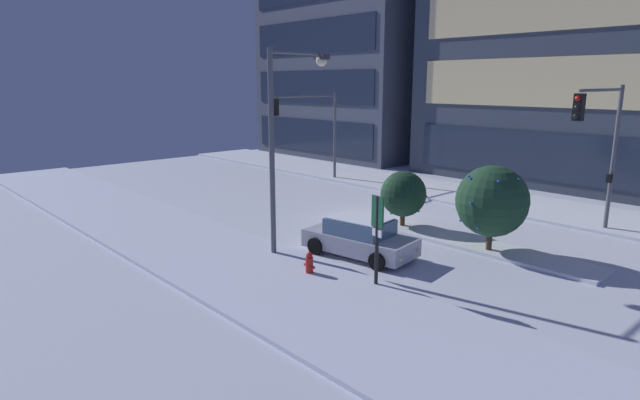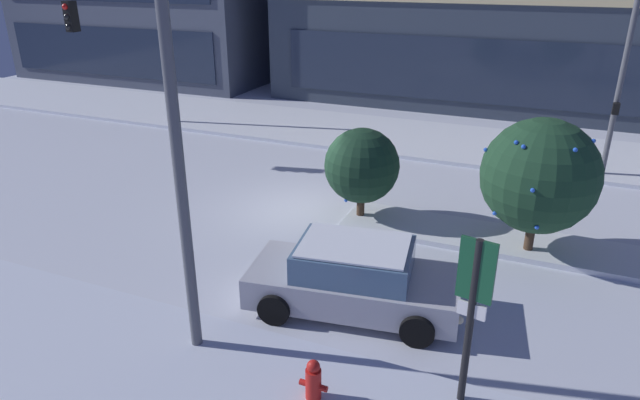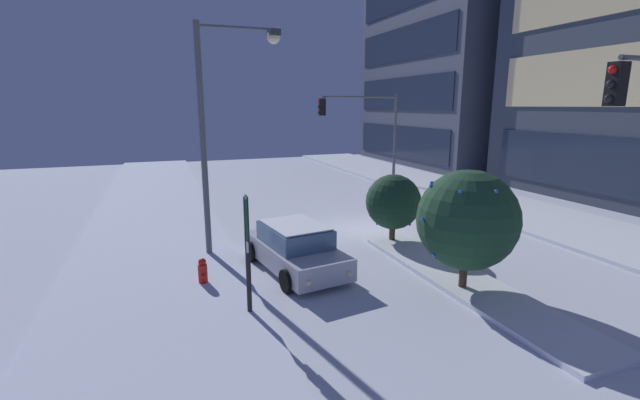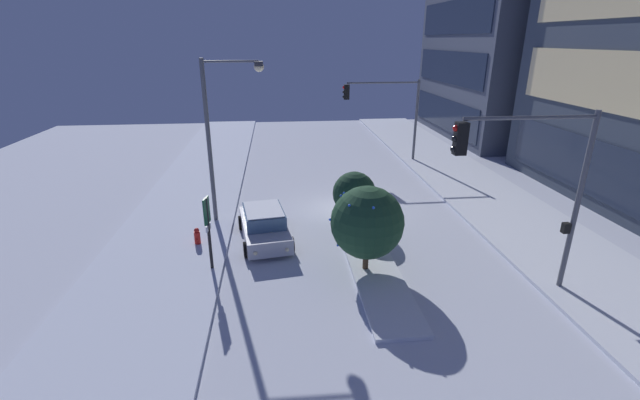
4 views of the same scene
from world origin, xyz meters
TOP-DOWN VIEW (x-y plane):
  - ground at (0.00, 0.00)m, footprint 52.00×52.00m
  - curb_strip_near at (0.00, -8.28)m, footprint 52.00×5.20m
  - curb_strip_far at (0.00, 8.28)m, footprint 52.00×5.20m
  - median_strip at (5.95, 0.16)m, footprint 9.00×1.80m
  - office_tower_secondary at (-17.52, 17.41)m, footprint 15.71×11.14m
  - car_near at (3.09, -4.11)m, footprint 4.54×2.56m
  - traffic_light_corner_far_left at (-9.14, 4.26)m, footprint 0.32×5.42m
  - street_lamp_arched at (0.89, -5.79)m, footprint 0.56×2.76m
  - fire_hydrant at (3.44, -6.98)m, footprint 0.48×0.26m
  - parking_info_sign at (5.65, -6.08)m, footprint 0.55×0.16m
  - decorated_tree_median at (1.78, 0.12)m, footprint 2.05×2.05m
  - decorated_tree_left_of_median at (6.27, -0.20)m, footprint 2.74×2.79m

SIDE VIEW (x-z plane):
  - ground at x=0.00m, z-range 0.00..0.00m
  - curb_strip_near at x=0.00m, z-range 0.00..0.14m
  - curb_strip_far at x=0.00m, z-range 0.00..0.14m
  - median_strip at x=5.95m, z-range 0.00..0.14m
  - fire_hydrant at x=3.44m, z-range -0.01..0.85m
  - car_near at x=3.09m, z-range -0.04..1.46m
  - decorated_tree_median at x=1.78m, z-range 0.28..2.90m
  - parking_info_sign at x=5.65m, z-range 0.43..3.45m
  - decorated_tree_left_of_median at x=6.27m, z-range 0.35..3.78m
  - traffic_light_corner_far_left at x=-9.14m, z-range 1.22..7.03m
  - street_lamp_arched at x=0.89m, z-range 1.16..8.82m
  - office_tower_secondary at x=-17.52m, z-range 0.00..20.28m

